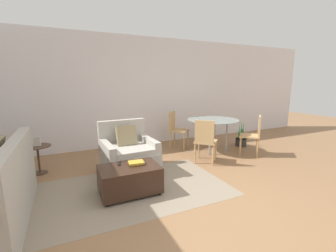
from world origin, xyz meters
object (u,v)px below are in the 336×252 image
Objects in this scene: dining_chair_far_left at (176,127)px; potted_plant_small at (241,139)px; book_stack at (136,163)px; dining_chair_near_left at (205,139)px; armchair at (128,153)px; side_table at (38,154)px; dining_table at (213,123)px; dining_chair_near_right at (254,133)px; ottoman at (130,178)px; tv_remote_primary at (119,164)px; picture_frame at (37,141)px.

dining_chair_far_left reaches higher than potted_plant_small.
dining_chair_near_left is at bearing 18.73° from book_stack.
potted_plant_small is (3.08, 0.45, -0.18)m from armchair.
armchair is at bearing -21.70° from side_table.
dining_table is 0.93m from dining_chair_near_right.
dining_chair_near_right is (3.01, 0.58, 0.29)m from ottoman.
tv_remote_primary reaches higher than ottoman.
picture_frame is at bearing 164.74° from dining_chair_near_left.
dining_table reaches higher than side_table.
picture_frame is 3.10m from dining_chair_near_left.
armchair is 5.69× the size of picture_frame.
dining_chair_near_right is at bearing -111.99° from potted_plant_small.
dining_table is (2.47, 1.08, 0.27)m from tv_remote_primary.
potted_plant_small reaches higher than picture_frame.
dining_chair_far_left is at bearing 158.25° from potted_plant_small.
dining_table reaches higher than book_stack.
dining_chair_near_right is (2.81, -0.23, 0.17)m from armchair.
dining_table is at bearing 11.08° from armchair.
tv_remote_primary is 0.28× the size of side_table.
tv_remote_primary is at bearing -46.62° from side_table.
dining_chair_near_left is (-0.65, -0.65, -0.17)m from dining_table.
dining_table is 0.93m from dining_chair_near_left.
book_stack is (-0.08, -0.77, 0.09)m from armchair.
book_stack is 1.95m from side_table.
tv_remote_primary is 0.16× the size of dining_chair_near_right.
tv_remote_primary is at bearing -46.63° from picture_frame.
potted_plant_small is (0.27, 0.67, -0.35)m from dining_chair_near_right.
ottoman is at bearing -152.51° from dining_table.
picture_frame is at bearing 158.29° from armchair.
dining_chair_far_left reaches higher than picture_frame.
dining_chair_near_left is 1.00× the size of dining_chair_far_left.
picture_frame reaches higher than tv_remote_primary.
book_stack is at bearing -95.95° from armchair.
dining_table reaches higher than picture_frame.
dining_table is 1.33× the size of dining_chair_near_right.
tv_remote_primary is 0.20× the size of potted_plant_small.
side_table is 0.72× the size of potted_plant_small.
ottoman is at bearing -54.50° from tv_remote_primary.
ottoman is at bearing -161.31° from dining_chair_near_left.
potted_plant_small is at bearing 20.97° from book_stack.
book_stack is at bearing -152.04° from dining_table.
potted_plant_small is at bearing -1.81° from side_table.
side_table is 4.37m from dining_chair_near_right.
armchair is 1.61m from picture_frame.
armchair reaches higher than picture_frame.
dining_chair_near_left reaches higher than book_stack.
picture_frame is at bearing -170.84° from dining_chair_far_left.
dining_table reaches higher than ottoman.
dining_chair_near_right is 1.27× the size of potted_plant_small.
potted_plant_small is at bearing 8.23° from armchair.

